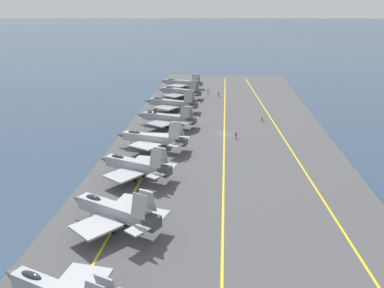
# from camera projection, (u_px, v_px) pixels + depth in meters

# --- Properties ---
(ground_plane) EXTENTS (2000.00, 2000.00, 0.00)m
(ground_plane) POSITION_uv_depth(u_px,v_px,m) (224.00, 135.00, 101.07)
(ground_plane) COLOR #2D425B
(carrier_deck) EXTENTS (178.61, 51.09, 0.40)m
(carrier_deck) POSITION_uv_depth(u_px,v_px,m) (224.00, 134.00, 101.00)
(carrier_deck) COLOR #4C4C4F
(carrier_deck) RESTS_ON ground
(deck_stripe_foul_line) EXTENTS (160.44, 10.72, 0.01)m
(deck_stripe_foul_line) POSITION_uv_depth(u_px,v_px,m) (281.00, 135.00, 99.88)
(deck_stripe_foul_line) COLOR yellow
(deck_stripe_foul_line) RESTS_ON carrier_deck
(deck_stripe_centerline) EXTENTS (160.75, 0.36, 0.01)m
(deck_stripe_centerline) POSITION_uv_depth(u_px,v_px,m) (224.00, 133.00, 100.94)
(deck_stripe_centerline) COLOR yellow
(deck_stripe_centerline) RESTS_ON carrier_deck
(deck_stripe_edge_line) EXTENTS (160.68, 5.73, 0.01)m
(deck_stripe_edge_line) POSITION_uv_depth(u_px,v_px,m) (168.00, 132.00, 101.99)
(deck_stripe_edge_line) COLOR yellow
(deck_stripe_edge_line) RESTS_ON carrier_deck
(parked_jet_second) EXTENTS (13.64, 15.64, 7.00)m
(parked_jet_second) POSITION_uv_depth(u_px,v_px,m) (114.00, 210.00, 57.15)
(parked_jet_second) COLOR #9EA3A8
(parked_jet_second) RESTS_ON carrier_deck
(parked_jet_third) EXTENTS (13.29, 15.38, 6.74)m
(parked_jet_third) POSITION_uv_depth(u_px,v_px,m) (135.00, 165.00, 73.75)
(parked_jet_third) COLOR #9EA3A8
(parked_jet_third) RESTS_ON carrier_deck
(parked_jet_fourth) EXTENTS (11.96, 17.12, 6.84)m
(parked_jet_fourth) POSITION_uv_depth(u_px,v_px,m) (152.00, 138.00, 88.72)
(parked_jet_fourth) COLOR #A8AAAF
(parked_jet_fourth) RESTS_ON carrier_deck
(parked_jet_fifth) EXTENTS (12.95, 17.14, 5.91)m
(parked_jet_fifth) POSITION_uv_depth(u_px,v_px,m) (166.00, 118.00, 105.75)
(parked_jet_fifth) COLOR gray
(parked_jet_fifth) RESTS_ON carrier_deck
(parked_jet_sixth) EXTENTS (12.81, 17.51, 6.88)m
(parked_jet_sixth) POSITION_uv_depth(u_px,v_px,m) (171.00, 103.00, 120.82)
(parked_jet_sixth) COLOR gray
(parked_jet_sixth) RESTS_ON carrier_deck
(parked_jet_seventh) EXTENTS (14.12, 16.32, 6.53)m
(parked_jet_seventh) POSITION_uv_depth(u_px,v_px,m) (180.00, 91.00, 138.31)
(parked_jet_seventh) COLOR gray
(parked_jet_seventh) RESTS_ON carrier_deck
(parked_jet_eighth) EXTENTS (13.18, 17.14, 5.83)m
(parked_jet_eighth) POSITION_uv_depth(u_px,v_px,m) (182.00, 83.00, 154.15)
(parked_jet_eighth) COLOR gray
(parked_jet_eighth) RESTS_ON carrier_deck
(crew_green_vest) EXTENTS (0.32, 0.42, 1.79)m
(crew_green_vest) POSITION_uv_depth(u_px,v_px,m) (208.00, 91.00, 145.12)
(crew_green_vest) COLOR #4C473D
(crew_green_vest) RESTS_ON carrier_deck
(crew_yellow_vest) EXTENTS (0.44, 0.46, 1.80)m
(crew_yellow_vest) POSITION_uv_depth(u_px,v_px,m) (262.00, 118.00, 111.01)
(crew_yellow_vest) COLOR #383328
(crew_yellow_vest) RESTS_ON carrier_deck
(crew_red_vest) EXTENTS (0.38, 0.45, 1.73)m
(crew_red_vest) POSITION_uv_depth(u_px,v_px,m) (236.00, 135.00, 96.66)
(crew_red_vest) COLOR #4C473D
(crew_red_vest) RESTS_ON carrier_deck
(crew_purple_vest) EXTENTS (0.38, 0.45, 1.83)m
(crew_purple_vest) POSITION_uv_depth(u_px,v_px,m) (219.00, 94.00, 141.27)
(crew_purple_vest) COLOR #4C473D
(crew_purple_vest) RESTS_ON carrier_deck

